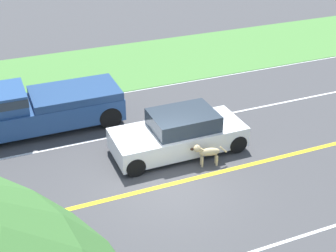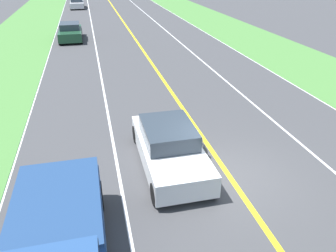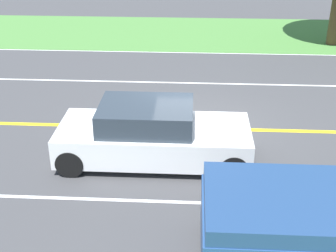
{
  "view_description": "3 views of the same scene",
  "coord_description": "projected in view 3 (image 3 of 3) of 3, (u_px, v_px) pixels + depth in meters",
  "views": [
    {
      "loc": [
        -10.91,
        4.49,
        8.69
      ],
      "look_at": [
        1.47,
        -0.61,
        1.21
      ],
      "focal_mm": 50.0,
      "sensor_mm": 36.0,
      "label": 1
    },
    {
      "loc": [
        3.99,
        8.08,
        6.34
      ],
      "look_at": [
        1.65,
        -1.65,
        1.2
      ],
      "focal_mm": 35.0,
      "sensor_mm": 36.0,
      "label": 2
    },
    {
      "loc": [
        11.61,
        -0.18,
        5.78
      ],
      "look_at": [
        1.71,
        -0.76,
        0.9
      ],
      "focal_mm": 50.0,
      "sensor_mm": 36.0,
      "label": 3
    }
  ],
  "objects": [
    {
      "name": "ego_car",
      "position": [
        152.0,
        135.0,
        11.15
      ],
      "size": [
        1.94,
        4.55,
        1.44
      ],
      "color": "white",
      "rests_on": "ground"
    },
    {
      "name": "lane_dash_same_dir",
      "position": [
        199.0,
        203.0,
        9.81
      ],
      "size": [
        0.1,
        160.0,
        0.01
      ],
      "primitive_type": "cube",
      "color": "white",
      "rests_on": "ground"
    },
    {
      "name": "dog",
      "position": [
        139.0,
        118.0,
        12.32
      ],
      "size": [
        0.43,
        1.23,
        0.84
      ],
      "rotation": [
        0.0,
        0.0,
        -0.23
      ],
      "color": "#D1B784",
      "rests_on": "ground"
    },
    {
      "name": "centre_divider_line",
      "position": [
        199.0,
        128.0,
        12.94
      ],
      "size": [
        0.18,
        160.0,
        0.01
      ],
      "primitive_type": "cube",
      "color": "yellow",
      "rests_on": "ground"
    },
    {
      "name": "lane_dash_oncoming",
      "position": [
        199.0,
        83.0,
        16.08
      ],
      "size": [
        0.1,
        160.0,
        0.01
      ],
      "primitive_type": "cube",
      "color": "white",
      "rests_on": "ground"
    },
    {
      "name": "ground_plane",
      "position": [
        199.0,
        129.0,
        12.94
      ],
      "size": [
        400.0,
        400.0,
        0.0
      ],
      "primitive_type": "plane",
      "color": "#424244"
    },
    {
      "name": "lane_edge_line_left",
      "position": [
        199.0,
        53.0,
        19.21
      ],
      "size": [
        0.14,
        160.0,
        0.01
      ],
      "primitive_type": "cube",
      "color": "white",
      "rests_on": "ground"
    },
    {
      "name": "grass_verge_left",
      "position": [
        199.0,
        33.0,
        21.89
      ],
      "size": [
        6.0,
        160.0,
        0.03
      ],
      "primitive_type": "cube",
      "color": "#4C843D",
      "rests_on": "ground"
    }
  ]
}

